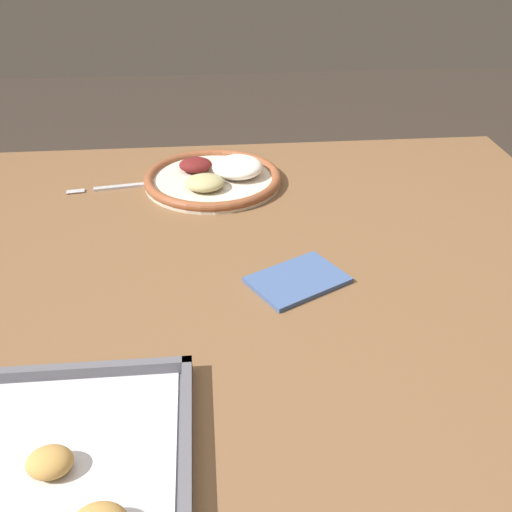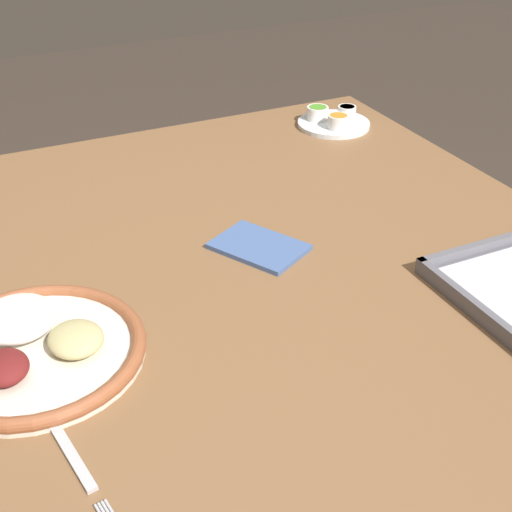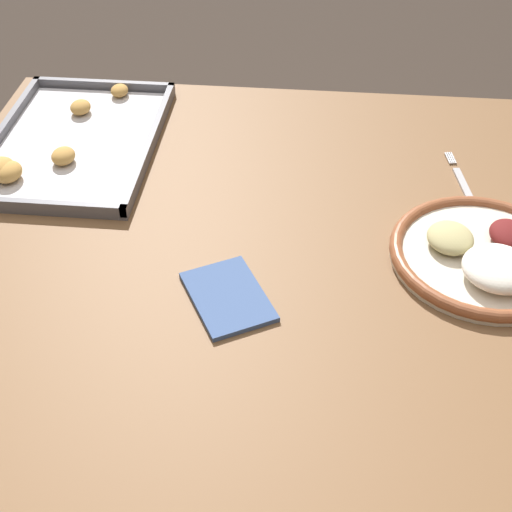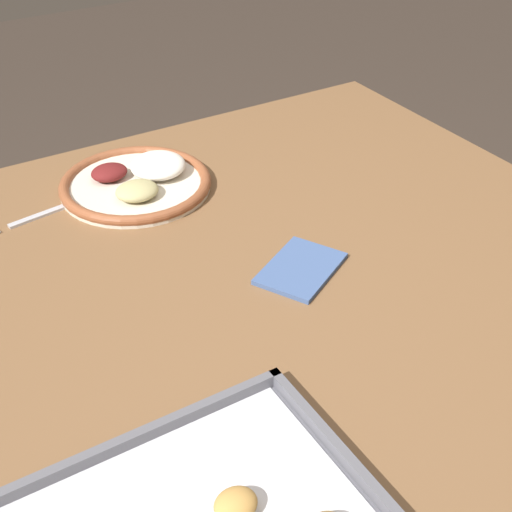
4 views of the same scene
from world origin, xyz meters
TOP-DOWN VIEW (x-y plane):
  - dining_table at (0.00, 0.00)m, footprint 1.18×1.10m
  - dinner_plate at (0.08, -0.34)m, footprint 0.28×0.28m
  - fork at (0.26, -0.34)m, footprint 0.21×0.04m
  - saucer_plate at (-0.44, 0.41)m, footprint 0.16×0.16m
  - napkin at (-0.04, 0.03)m, footprint 0.17×0.15m

SIDE VIEW (x-z plane):
  - dining_table at x=0.00m, z-range 0.28..1.03m
  - fork at x=0.26m, z-range 0.75..0.76m
  - napkin at x=-0.04m, z-range 0.75..0.76m
  - dinner_plate at x=0.08m, z-range 0.74..0.79m
  - saucer_plate at x=-0.44m, z-range 0.75..0.79m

